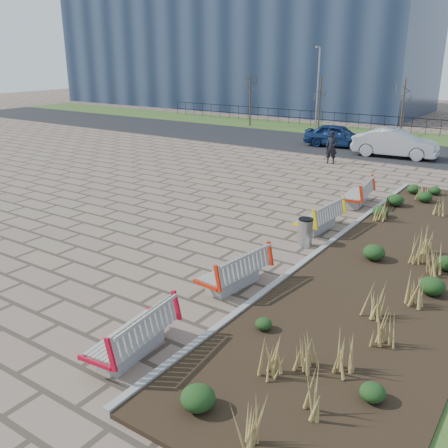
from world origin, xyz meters
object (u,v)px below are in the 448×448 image
Objects in this scene: bench_b at (233,269)px; lamp_west at (318,91)px; car_silver at (395,143)px; pedestrian at (332,147)px; litter_bin at (305,233)px; bench_d at (357,192)px; bench_c at (319,216)px; bench_a at (130,332)px; car_blue at (337,136)px.

lamp_west is (-9.00, 24.80, 2.54)m from bench_b.
pedestrian is at bearing 141.93° from car_silver.
litter_bin is at bearing -66.33° from lamp_west.
lamp_west reaches higher than pedestrian.
bench_d reaches higher than litter_bin.
litter_bin is 12.61m from pedestrian.
bench_c is 0.45× the size of car_silver.
bench_a is 22.88m from car_silver.
car_blue is at bearing 112.21° from bench_b.
lamp_west is at bearing 47.27° from car_silver.
bench_d is at bearing -162.04° from car_blue.
bench_a and bench_c have the same top height.
car_silver is (-1.56, 10.33, 0.29)m from bench_d.
car_blue is 6.08m from lamp_west.
bench_a is at bearing -82.93° from bench_b.
car_blue reaches higher than bench_a.
bench_c is 1.64m from litter_bin.
bench_b is 1.21× the size of pedestrian.
pedestrian is 10.82m from lamp_west.
bench_d is 18.50m from lamp_west.
bench_c is 2.39× the size of litter_bin.
bench_c is 1.00× the size of bench_d.
bench_c is at bearing 99.98° from litter_bin.
pedestrian is 4.31m from car_silver.
car_silver reaches higher than bench_d.
bench_a reaches higher than litter_bin.
pedestrian reaches higher than bench_a.
bench_d is (0.00, 8.84, 0.00)m from bench_b.
car_silver is at bearing 92.15° from bench_d.
lamp_west reaches higher than car_blue.
bench_a is 19.57m from pedestrian.
car_silver reaches higher than bench_c.
bench_c is 0.51× the size of car_blue.
litter_bin is 0.15× the size of lamp_west.
pedestrian is (-3.87, 10.29, 0.37)m from bench_c.
lamp_west reaches higher than bench_c.
bench_d is 10.45m from car_silver.
bench_a is at bearing -174.64° from car_blue.
car_silver is (-1.56, 13.93, 0.29)m from bench_c.
bench_c is 3.60m from bench_d.
pedestrian is at bearing 95.76° from bench_a.
car_silver is at bearing 44.20° from pedestrian.
bench_d is at bearing -177.02° from car_silver.
pedestrian is at bearing -61.07° from lamp_west.
bench_c and bench_d have the same top height.
bench_d is 5.22m from litter_bin.
lamp_west is (-9.00, 28.46, 2.54)m from bench_a.
car_silver is at bearing -37.14° from lamp_west.
bench_d is at bearing -60.59° from lamp_west.
litter_bin is at bearing -168.48° from car_blue.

